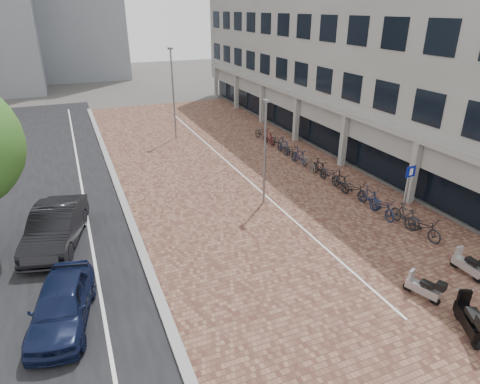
# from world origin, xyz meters

# --- Properties ---
(ground) EXTENTS (140.00, 140.00, 0.00)m
(ground) POSITION_xyz_m (0.00, 0.00, 0.00)
(ground) COLOR #474442
(ground) RESTS_ON ground
(plaza_brick) EXTENTS (14.50, 42.00, 0.04)m
(plaza_brick) POSITION_xyz_m (2.00, 12.00, 0.01)
(plaza_brick) COLOR brown
(plaza_brick) RESTS_ON ground
(street_asphalt) EXTENTS (8.00, 50.00, 0.03)m
(street_asphalt) POSITION_xyz_m (-9.00, 12.00, 0.01)
(street_asphalt) COLOR black
(street_asphalt) RESTS_ON ground
(curb) EXTENTS (0.35, 42.00, 0.14)m
(curb) POSITION_xyz_m (-5.10, 12.00, 0.07)
(curb) COLOR gray
(curb) RESTS_ON ground
(lane_line) EXTENTS (0.12, 44.00, 0.00)m
(lane_line) POSITION_xyz_m (-7.00, 12.00, 0.02)
(lane_line) COLOR white
(lane_line) RESTS_ON street_asphalt
(parking_line) EXTENTS (0.10, 30.00, 0.00)m
(parking_line) POSITION_xyz_m (2.20, 12.00, 0.04)
(parking_line) COLOR white
(parking_line) RESTS_ON plaza_brick
(office_building) EXTENTS (8.40, 40.00, 15.00)m
(office_building) POSITION_xyz_m (12.97, 16.00, 8.44)
(office_building) COLOR gray
(office_building) RESTS_ON ground
(car_navy) EXTENTS (2.51, 4.50, 1.45)m
(car_navy) POSITION_xyz_m (-8.21, 1.26, 0.72)
(car_navy) COLOR #0E1634
(car_navy) RESTS_ON ground
(car_dark) EXTENTS (2.98, 5.41, 1.69)m
(car_dark) POSITION_xyz_m (-8.31, 6.64, 0.84)
(car_dark) COLOR black
(car_dark) RESTS_ON ground
(scooter_front) EXTENTS (0.86, 1.47, 0.96)m
(scooter_front) POSITION_xyz_m (3.50, -2.30, 0.48)
(scooter_front) COLOR #98989D
(scooter_front) RESTS_ON ground
(scooter_mid) EXTENTS (1.32, 1.85, 1.23)m
(scooter_mid) POSITION_xyz_m (3.50, -4.19, 0.62)
(scooter_mid) COLOR black
(scooter_mid) RESTS_ON ground
(scooter_back) EXTENTS (0.46, 1.48, 1.02)m
(scooter_back) POSITION_xyz_m (6.12, -1.92, 0.51)
(scooter_back) COLOR #BBBABF
(scooter_back) RESTS_ON ground
(parking_sign) EXTENTS (0.54, 0.09, 2.60)m
(parking_sign) POSITION_xyz_m (7.50, 2.96, 1.76)
(parking_sign) COLOR slate
(parking_sign) RESTS_ON ground
(lamp_near) EXTENTS (0.12, 0.12, 5.39)m
(lamp_near) POSITION_xyz_m (1.70, 6.86, 2.69)
(lamp_near) COLOR slate
(lamp_near) RESTS_ON ground
(lamp_far) EXTENTS (0.12, 0.12, 6.72)m
(lamp_far) POSITION_xyz_m (0.44, 20.05, 3.36)
(lamp_far) COLOR gray
(lamp_far) RESTS_ON ground
(bike_row) EXTENTS (1.22, 18.12, 1.05)m
(bike_row) POSITION_xyz_m (6.51, 9.05, 0.52)
(bike_row) COLOR black
(bike_row) RESTS_ON ground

